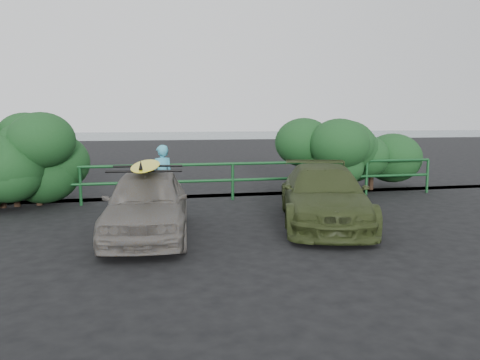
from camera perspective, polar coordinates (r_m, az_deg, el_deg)
The scene contains 10 objects.
ground at distance 7.96m, azimuth -0.92°, elevation -8.86°, with size 80.00×80.00×0.00m, color black.
ocean at distance 67.54m, azimuth -10.94°, elevation 5.59°, with size 200.00×200.00×0.00m, color slate.
guardrail at distance 12.70m, azimuth -5.33°, elevation -0.27°, with size 14.00×0.08×1.04m, color #14461F, non-canonical shape.
shrub_left at distance 13.36m, azimuth -26.49°, elevation 1.85°, with size 3.20×2.40×2.20m, color #19451D, non-canonical shape.
shrub_right at distance 14.57m, azimuth 14.34°, elevation 2.79°, with size 3.20×2.40×2.18m, color #19451D, non-canonical shape.
sedan at distance 9.08m, azimuth -11.27°, elevation -2.79°, with size 1.51×3.76×1.28m, color #645F59.
olive_vehicle at distance 10.11m, azimuth 10.15°, elevation -1.83°, with size 1.73×4.26×1.23m, color #303C1A.
man at distance 11.77m, azimuth -9.49°, elevation 0.38°, with size 0.58×0.38×1.59m, color #41A8C3.
roof_rack at distance 8.99m, azimuth -11.38°, elevation 1.38°, with size 1.35×0.95×0.05m, color black, non-canonical shape.
surfboard at distance 8.98m, azimuth -11.39°, elevation 1.75°, with size 0.51×2.44×0.07m, color yellow.
Camera 1 is at (-1.48, -7.49, 2.26)m, focal length 35.00 mm.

